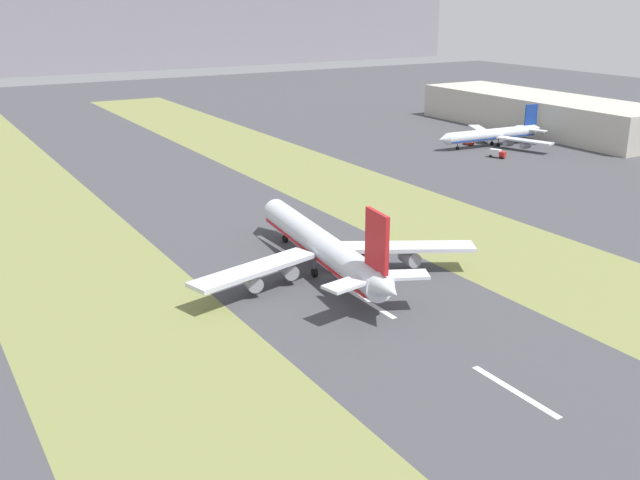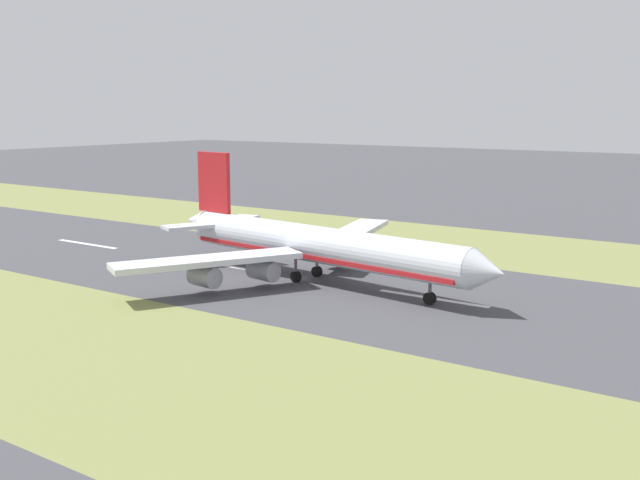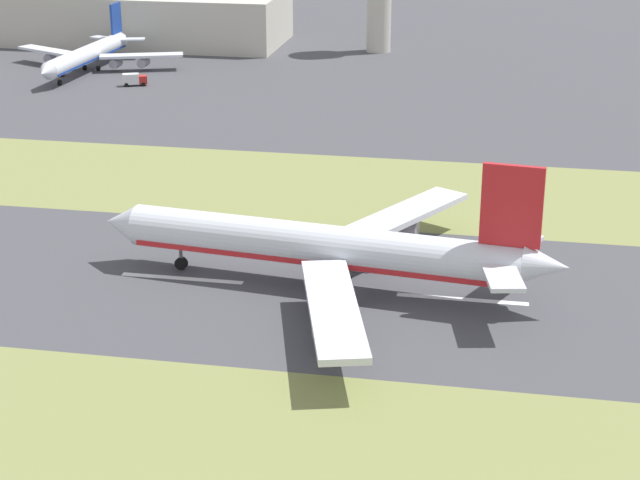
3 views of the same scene
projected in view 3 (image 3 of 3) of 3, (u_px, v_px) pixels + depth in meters
The scene contains 10 objects.
ground_plane at pixel (347, 291), 149.05m from camera, with size 800.00×800.00×0.00m, color #424247.
grass_median_west at pixel (276, 467), 107.75m from camera, with size 40.00×600.00×0.01m, color olive.
grass_median_east at pixel (387, 191), 190.36m from camera, with size 40.00×600.00×0.01m, color olive.
centreline_dash_mid at pixel (462, 299), 146.31m from camera, with size 1.20×18.00×0.01m, color silver.
centreline_dash_far at pixel (182, 278), 153.15m from camera, with size 1.20×18.00×0.01m, color silver.
airplane_main_jet at pixel (333, 248), 147.78m from camera, with size 63.67×67.17×20.20m.
terminal_building at pixel (89, 15), 325.58m from camera, with size 36.00×119.78×14.97m, color #BCB7A8.
airplane_parked_apron at pixel (89, 54), 283.66m from camera, with size 50.88×48.47×15.29m.
service_truck at pixel (134, 79), 268.25m from camera, with size 4.35×6.39×3.10m.
apron_car at pixel (57, 72), 279.18m from camera, with size 2.64×4.65×2.03m.
Camera 3 is at (-135.01, -21.32, 59.99)m, focal length 60.00 mm.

